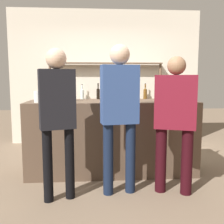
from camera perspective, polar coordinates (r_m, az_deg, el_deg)
name	(u,v)px	position (r m, az deg, el deg)	size (l,w,h in m)	color
ground_plane	(112,172)	(3.97, 0.00, -12.93)	(16.00, 16.00, 0.00)	#7A6651
bar_counter	(112,137)	(3.83, 0.00, -5.49)	(2.40, 0.67, 1.05)	brown
back_wall	(106,77)	(5.66, -1.40, 7.54)	(4.00, 0.12, 2.80)	beige
back_shelf	(107,90)	(5.49, -1.12, 4.83)	(2.34, 0.18, 1.70)	brown
counter_bottle_0	(68,91)	(3.77, -9.60, 4.50)	(0.08, 0.08, 0.35)	silver
counter_bottle_1	(185,92)	(3.89, 15.58, 4.22)	(0.08, 0.08, 0.34)	black
counter_bottle_2	(46,92)	(3.74, -14.07, 4.18)	(0.08, 0.08, 0.34)	black
counter_bottle_3	(57,92)	(3.99, -11.92, 4.26)	(0.07, 0.07, 0.33)	black
counter_bottle_4	(119,92)	(3.73, 1.55, 4.40)	(0.08, 0.08, 0.33)	silver
counter_bottle_5	(107,93)	(3.69, -1.14, 4.19)	(0.07, 0.07, 0.32)	#0F1956
wine_glass	(70,92)	(3.86, -9.11, 4.30)	(0.07, 0.07, 0.17)	silver
cork_jar	(38,97)	(3.64, -15.81, 3.21)	(0.11, 0.11, 0.16)	silver
customer_right	(175,115)	(3.15, 13.57, -0.72)	(0.51, 0.35, 1.63)	black
customer_center	(120,107)	(3.04, 1.66, 1.12)	(0.45, 0.25, 1.76)	#121C33
customer_left	(57,111)	(2.93, -11.78, 0.24)	(0.42, 0.27, 1.70)	black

